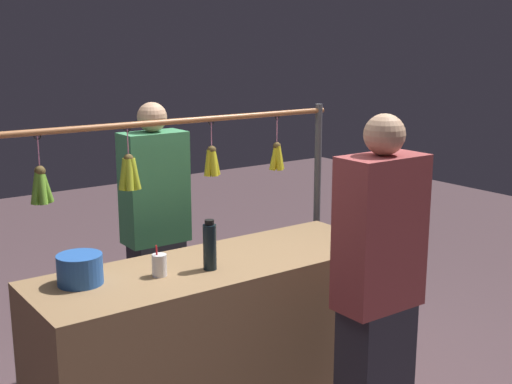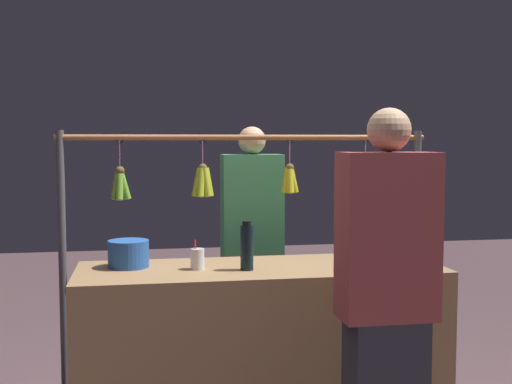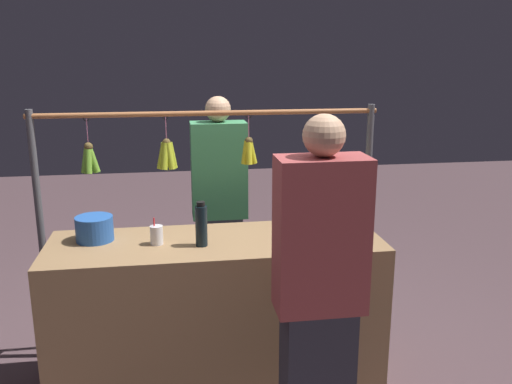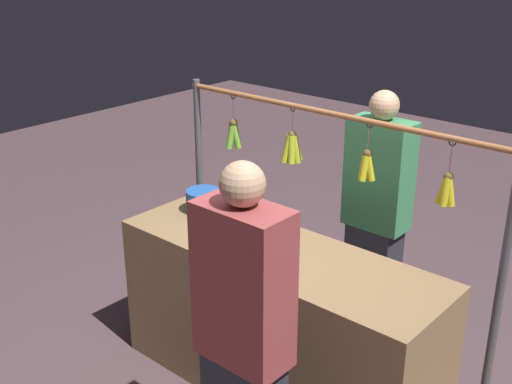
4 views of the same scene
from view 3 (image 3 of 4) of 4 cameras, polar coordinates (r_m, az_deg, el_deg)
name	(u,v)px [view 3 (image 3 of 4)]	position (r m, az deg, el deg)	size (l,w,h in m)	color
ground_plane	(218,379)	(3.52, -3.93, -18.83)	(12.00, 12.00, 0.00)	#513C41
market_counter	(217,312)	(3.29, -4.06, -12.35)	(1.88, 0.63, 0.89)	olive
display_rack	(205,184)	(3.46, -5.35, 0.79)	(2.14, 0.13, 1.60)	#4C4C51
water_bottle	(201,225)	(3.00, -5.71, -3.43)	(0.07, 0.07, 0.25)	black
blue_bucket	(95,229)	(3.22, -16.44, -3.67)	(0.21, 0.21, 0.14)	#2757AA
drink_cup	(157,235)	(3.08, -10.30, -4.42)	(0.07, 0.07, 0.15)	silver
vendor_person	(220,212)	(3.95, -3.80, -2.09)	(0.39, 0.21, 1.63)	#2D2D38
customer_person	(319,302)	(2.54, 6.56, -11.27)	(0.40, 0.22, 1.68)	#2D2D38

